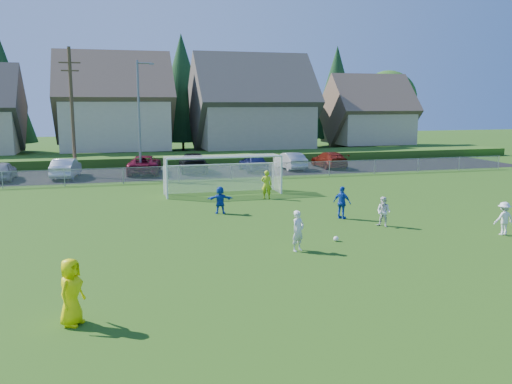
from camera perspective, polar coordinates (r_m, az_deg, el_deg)
ground at (r=19.96m, az=6.25°, el=-7.64°), size 160.00×160.00×0.00m
asphalt_lot at (r=46.11m, az=-6.54°, el=2.14°), size 60.00×60.00×0.00m
grass_embankment at (r=53.44m, az=-7.83°, el=3.55°), size 70.00×6.00×0.80m
soccer_ball at (r=23.31m, az=8.42°, el=-4.89°), size 0.22×0.22×0.22m
referee at (r=15.30m, az=-18.88°, el=-9.92°), size 0.95×1.06×1.82m
player_white_a at (r=21.50m, az=4.44°, el=-4.10°), size 0.71×0.63×1.63m
player_white_b at (r=26.30m, az=13.29°, el=-2.05°), size 0.85×0.88×1.43m
player_white_c at (r=26.46m, az=24.63°, el=-2.54°), size 0.96×0.56×1.48m
player_blue_a at (r=27.65m, az=9.05°, el=-1.11°), size 0.90×1.02×1.65m
player_blue_b at (r=28.66m, az=-3.79°, el=-0.84°), size 1.41×0.67×1.46m
goalkeeper at (r=32.94m, az=1.12°, el=0.79°), size 0.74×0.61×1.75m
car_a at (r=44.95m, az=-25.19°, el=2.04°), size 1.73×4.26×1.45m
car_b at (r=44.56m, az=-19.39°, el=2.39°), size 2.19×4.77×1.52m
car_c at (r=45.36m, az=-11.67°, el=2.84°), size 3.23×5.74×1.51m
car_d at (r=45.88m, az=-6.64°, el=3.10°), size 2.74×5.68×1.59m
car_e at (r=46.00m, az=-0.30°, el=3.08°), size 1.87×4.28×1.43m
car_f at (r=47.53m, az=3.65°, el=3.29°), size 1.67×4.49×1.46m
car_g at (r=49.03m, az=7.71°, el=3.39°), size 2.05×4.93×1.43m
soccer_goal at (r=34.74m, az=-3.58°, el=2.48°), size 7.42×1.90×2.50m
chainlink_fence at (r=40.66m, az=-5.32°, el=2.06°), size 52.06×0.06×1.20m
streetlight at (r=43.77m, az=-12.15°, el=7.95°), size 1.38×0.18×9.00m
utility_pole at (r=44.74m, az=-18.78°, el=8.09°), size 1.60×0.26×10.00m
houses_row at (r=60.85m, az=-7.09°, el=10.82°), size 53.90×11.45×13.27m
tree_row at (r=66.93m, az=-8.70°, el=10.29°), size 65.98×12.36×13.80m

